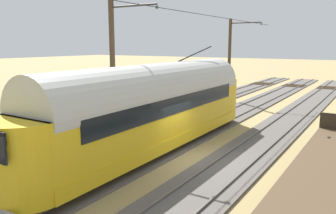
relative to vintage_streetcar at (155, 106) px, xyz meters
name	(u,v)px	position (x,y,z in m)	size (l,w,h in m)	color
ground_plane	(190,159)	(-2.02, 0.15, -2.26)	(220.00, 220.00, 0.00)	#9E8956
track_streetcar_siding	(336,184)	(-8.06, -0.16, -2.20)	(2.80, 80.00, 0.18)	#56514C
track_adjacent_siding	(234,164)	(-4.03, -0.16, -2.20)	(2.80, 80.00, 0.18)	#56514C
track_third_siding	(158,149)	(0.00, -0.16, -2.20)	(2.80, 80.00, 0.18)	#56514C
track_outer_siding	(98,137)	(4.03, -0.16, -2.20)	(2.80, 80.00, 0.18)	#56514C
vintage_streetcar	(155,106)	(0.00, 0.00, 0.00)	(2.65, 16.90, 4.91)	gold
flatcar_adjacent	(333,175)	(-8.06, 1.25, -1.40)	(2.80, 13.58, 1.60)	brown
catenary_pole_foreground	(230,59)	(2.72, -16.11, 1.63)	(3.03, 0.28, 7.44)	#423323
catenary_pole_mid_near	(114,70)	(2.72, -0.18, 1.63)	(3.03, 0.28, 7.44)	#423323
spare_tie_stack	(45,130)	(7.28, 0.86, -1.99)	(2.40, 2.40, 0.54)	#47331E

